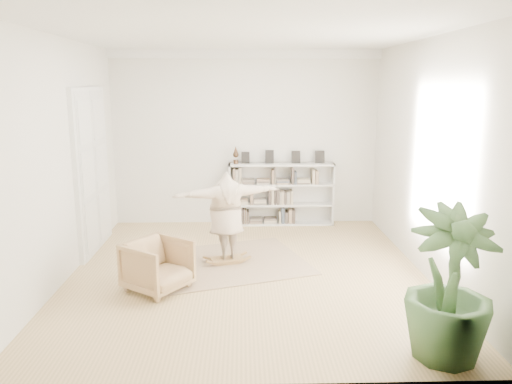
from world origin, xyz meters
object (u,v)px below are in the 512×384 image
(bookshelf, at_px, (281,195))
(houseplant, at_px, (449,285))
(person, at_px, (226,213))
(armchair, at_px, (158,266))
(rocker_board, at_px, (227,259))

(bookshelf, height_order, houseplant, houseplant)
(bookshelf, relative_size, houseplant, 1.32)
(bookshelf, distance_m, houseplant, 5.54)
(bookshelf, bearing_deg, person, -114.35)
(bookshelf, distance_m, armchair, 4.01)
(rocker_board, distance_m, houseplant, 3.93)
(armchair, relative_size, person, 0.46)
(bookshelf, distance_m, person, 2.62)
(bookshelf, bearing_deg, armchair, -120.52)
(bookshelf, relative_size, armchair, 2.72)
(armchair, height_order, houseplant, houseplant)
(bookshelf, relative_size, person, 1.24)
(person, bearing_deg, rocker_board, -17.92)
(person, distance_m, houseplant, 3.85)
(armchair, height_order, person, person)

